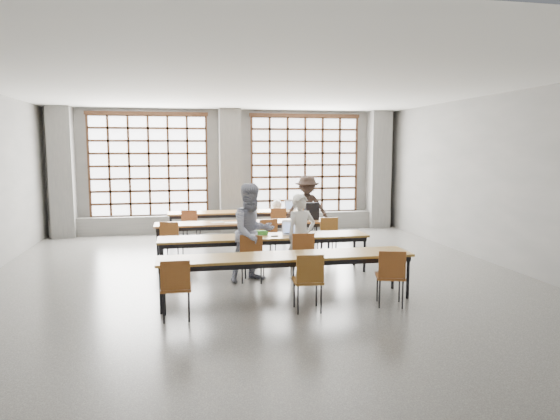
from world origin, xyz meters
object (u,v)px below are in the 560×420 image
at_px(student_male, 301,236).
at_px(red_pouch, 176,284).
at_px(desk_row_d, 287,259).
at_px(chair_near_mid, 309,276).
at_px(plastic_bag, 277,205).
at_px(chair_front_left, 252,253).
at_px(mouse, 313,233).
at_px(chair_back_right, 308,220).
at_px(student_female, 252,233).
at_px(chair_back_mid, 278,221).
at_px(chair_front_right, 302,251).
at_px(backpack, 312,211).
at_px(laptop_front, 292,231).
at_px(laptop_back, 292,207).
at_px(chair_mid_centre, 267,234).
at_px(desk_row_c, 264,239).
at_px(chair_mid_left, 171,237).
at_px(green_box, 261,233).
at_px(student_back, 307,208).
at_px(desk_row_a, 244,214).
at_px(chair_mid_right, 328,232).
at_px(chair_back_left, 191,223).
at_px(chair_near_left, 176,283).
at_px(phone, 275,236).
at_px(desk_row_b, 244,225).
at_px(chair_near_right, 391,272).

relative_size(student_male, red_pouch, 7.83).
xyz_separation_m(desk_row_d, chair_near_mid, (0.19, -0.63, -0.13)).
bearing_deg(plastic_bag, student_male, -95.15).
relative_size(chair_front_left, mouse, 8.98).
height_order(chair_back_right, student_female, student_female).
height_order(desk_row_d, student_male, student_male).
distance_m(chair_back_mid, chair_near_mid, 5.65).
xyz_separation_m(chair_front_right, chair_near_mid, (-0.34, -1.77, 0.00)).
distance_m(desk_row_d, backpack, 3.99).
relative_size(laptop_front, laptop_back, 0.86).
bearing_deg(chair_mid_centre, desk_row_c, -101.71).
height_order(desk_row_c, chair_mid_left, chair_mid_left).
bearing_deg(green_box, chair_front_left, -111.13).
bearing_deg(student_back, desk_row_a, 171.38).
xyz_separation_m(chair_front_left, chair_near_mid, (0.58, -1.77, 0.00)).
bearing_deg(laptop_front, chair_back_right, 70.01).
height_order(chair_mid_right, green_box, chair_mid_right).
xyz_separation_m(desk_row_a, student_male, (0.50, -4.34, 0.12)).
height_order(chair_back_left, student_female, student_female).
bearing_deg(mouse, chair_mid_right, 61.79).
distance_m(chair_near_left, laptop_front, 3.35).
bearing_deg(chair_back_left, chair_back_mid, -0.08).
height_order(chair_back_mid, student_back, student_back).
relative_size(chair_back_mid, plastic_bag, 3.08).
bearing_deg(green_box, laptop_front, 2.78).
bearing_deg(chair_back_left, student_male, -62.60).
bearing_deg(chair_mid_left, student_back, 30.70).
bearing_deg(desk_row_d, phone, 85.82).
relative_size(phone, backpack, 0.33).
relative_size(chair_front_right, laptop_back, 1.93).
bearing_deg(desk_row_b, chair_back_right, 35.42).
distance_m(desk_row_a, plastic_bag, 0.93).
height_order(mouse, red_pouch, mouse).
height_order(student_back, laptop_back, student_back).
height_order(desk_row_d, chair_back_right, chair_back_right).
bearing_deg(chair_back_mid, chair_near_mid, -96.48).
distance_m(desk_row_c, chair_mid_centre, 1.31).
bearing_deg(chair_near_right, chair_near_left, -179.94).
bearing_deg(plastic_bag, student_back, -38.16).
relative_size(desk_row_d, laptop_front, 10.18).
distance_m(chair_back_left, chair_front_left, 3.97).
height_order(chair_front_right, student_female, student_female).
bearing_deg(mouse, backpack, 75.77).
height_order(desk_row_a, student_female, student_female).
distance_m(chair_back_mid, phone, 3.39).
distance_m(chair_back_right, student_female, 4.23).
bearing_deg(student_female, chair_mid_centre, 51.65).
relative_size(desk_row_a, chair_near_right, 4.55).
height_order(chair_front_left, mouse, chair_front_left).
relative_size(chair_mid_centre, backpack, 2.20).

